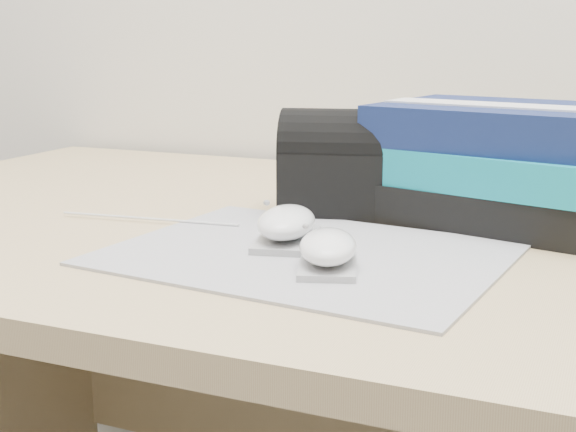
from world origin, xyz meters
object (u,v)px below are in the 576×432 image
at_px(desk, 441,405).
at_px(book_stack, 503,163).
at_px(mouse_rear, 286,225).
at_px(pouch, 338,163).
at_px(mouse_front, 328,250).

relative_size(desk, book_stack, 5.04).
xyz_separation_m(mouse_rear, pouch, (-0.00, 0.16, 0.04)).
bearing_deg(pouch, book_stack, 14.26).
distance_m(desk, mouse_rear, 0.34).
xyz_separation_m(desk, pouch, (-0.13, -0.02, 0.30)).
relative_size(mouse_front, pouch, 0.69).
bearing_deg(pouch, mouse_rear, -88.88).
xyz_separation_m(mouse_rear, book_stack, (0.18, 0.21, 0.04)).
bearing_deg(mouse_rear, pouch, 91.12).
bearing_deg(desk, mouse_front, -103.33).
distance_m(mouse_rear, book_stack, 0.28).
xyz_separation_m(book_stack, pouch, (-0.18, -0.05, -0.00)).
bearing_deg(book_stack, pouch, -165.74).
bearing_deg(mouse_rear, desk, 54.98).
distance_m(mouse_rear, mouse_front, 0.10).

